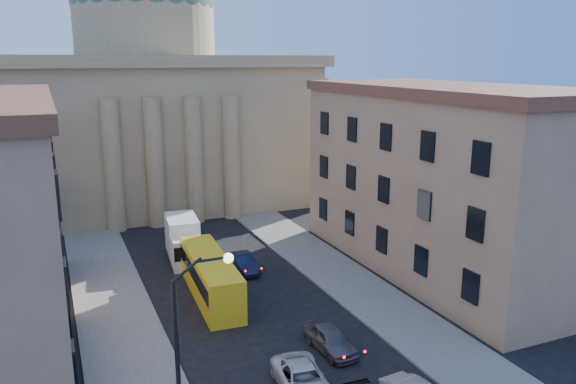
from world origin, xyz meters
The scene contains 10 objects.
sidewalk_left centered at (-8.50, 18.00, 0.07)m, with size 5.00×60.00×0.15m, color #5F5D57.
sidewalk_right centered at (8.50, 18.00, 0.07)m, with size 5.00×60.00×0.15m, color #5F5D57.
church centered at (0.00, 55.47, 11.88)m, with size 68.02×28.76×36.60m.
building_right centered at (17.00, 22.00, 7.42)m, with size 11.60×26.60×14.70m.
street_lamp centered at (-6.97, 8.00, 5.29)m, with size 2.62×0.44×8.83m.
car_left_mid centered at (-0.80, 10.00, 0.71)m, with size 2.36×5.11×1.42m, color silver.
car_right_far centered at (2.46, 13.30, 0.73)m, with size 1.72×4.27×1.45m, color #4B4B50.
car_right_distant centered at (1.90, 27.29, 0.71)m, with size 1.50×4.31×1.42m, color black.
city_bus centered at (-1.85, 23.53, 1.61)m, with size 3.00×10.72×2.99m.
box_truck centered at (-1.81, 31.93, 1.65)m, with size 3.10×6.55×3.48m.
Camera 1 is at (-11.61, -13.07, 16.61)m, focal length 35.00 mm.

